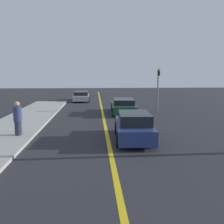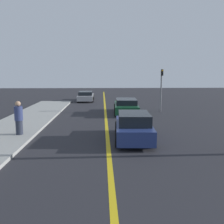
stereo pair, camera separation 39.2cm
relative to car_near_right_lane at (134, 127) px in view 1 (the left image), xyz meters
name	(u,v)px [view 1 (the left image)]	position (x,y,z in m)	size (l,w,h in m)	color
road_center_line	(105,126)	(-1.32, 3.32, -0.68)	(0.20, 60.00, 0.01)	gold
sidewalk_left	(3,135)	(-7.00, 1.21, -0.61)	(3.54, 31.78, 0.15)	#9E9E99
car_near_right_lane	(134,127)	(0.00, 0.00, 0.00)	(2.04, 4.34, 1.43)	navy
car_ahead_center	(123,106)	(0.43, 8.58, -0.07)	(2.16, 4.83, 1.25)	#144728
car_far_distant	(81,96)	(-3.62, 18.26, -0.10)	(1.97, 4.69, 1.19)	#9E9EA3
pedestrian_far_standing	(18,119)	(-6.02, 0.80, 0.35)	(0.43, 0.43, 1.79)	#282D3D
traffic_light	(158,86)	(3.61, 9.37, 1.62)	(0.18, 0.40, 3.72)	slate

